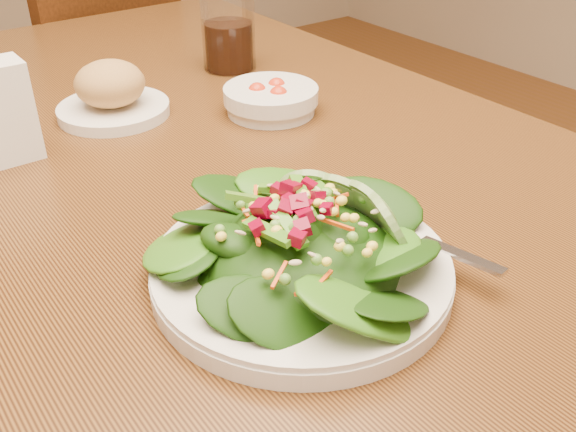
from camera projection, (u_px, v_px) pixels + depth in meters
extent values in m
cube|color=brown|center=(189.00, 174.00, 0.79)|extent=(0.90, 1.40, 0.04)
cylinder|color=#4B240B|center=(212.00, 164.00, 1.62)|extent=(0.07, 0.07, 0.71)
cube|color=#4B240B|center=(74.00, 108.00, 1.69)|extent=(0.56, 0.56, 0.04)
cylinder|color=#4B240B|center=(93.00, 145.00, 2.04)|extent=(0.04, 0.04, 0.43)
cylinder|color=#4B240B|center=(182.00, 176.00, 1.87)|extent=(0.04, 0.04, 0.43)
cylinder|color=#4B240B|center=(83.00, 236.00, 1.60)|extent=(0.04, 0.04, 0.43)
cube|color=#4B240B|center=(116.00, 20.00, 1.46)|extent=(0.40, 0.17, 0.48)
cylinder|color=white|center=(301.00, 272.00, 0.58)|extent=(0.27, 0.27, 0.02)
ellipsoid|color=#153B09|center=(302.00, 245.00, 0.56)|extent=(0.18, 0.18, 0.04)
cube|color=silver|center=(416.00, 233.00, 0.61)|extent=(0.05, 0.18, 0.01)
cylinder|color=white|center=(114.00, 110.00, 0.89)|extent=(0.15, 0.15, 0.02)
ellipsoid|color=tan|center=(110.00, 83.00, 0.87)|extent=(0.10, 0.10, 0.06)
cylinder|color=white|center=(271.00, 100.00, 0.89)|extent=(0.13, 0.13, 0.04)
sphere|color=red|center=(277.00, 88.00, 0.90)|extent=(0.03, 0.03, 0.03)
sphere|color=red|center=(257.00, 93.00, 0.89)|extent=(0.03, 0.03, 0.03)
sphere|color=red|center=(279.00, 96.00, 0.88)|extent=(0.03, 0.03, 0.03)
cylinder|color=silver|center=(228.00, 22.00, 1.02)|extent=(0.09, 0.09, 0.15)
cylinder|color=black|center=(229.00, 46.00, 1.04)|extent=(0.08, 0.08, 0.08)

